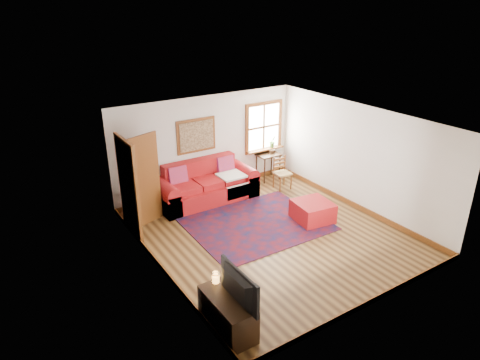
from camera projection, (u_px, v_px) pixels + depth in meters
ground at (270, 234)px, 9.17m from camera, size 5.50×5.50×0.00m
room_envelope at (272, 162)px, 8.53m from camera, size 5.04×5.54×2.52m
window at (265, 132)px, 11.63m from camera, size 1.18×0.20×1.38m
doorway at (137, 183)px, 9.02m from camera, size 0.89×1.08×2.14m
framed_artwork at (196, 136)px, 10.51m from camera, size 1.05×0.07×0.85m
persian_rug at (257, 224)px, 9.55m from camera, size 2.97×2.39×0.02m
red_leather_sofa at (206, 187)px, 10.63m from camera, size 2.51×1.04×0.98m
red_ottoman at (313, 211)px, 9.66m from camera, size 0.88×0.88×0.45m
side_table at (268, 158)px, 11.72m from camera, size 0.62×0.46×0.74m
ladder_back_chair at (282, 172)px, 11.24m from camera, size 0.43×0.41×0.86m
media_cabinet at (227, 314)px, 6.43m from camera, size 0.47×1.04×0.57m
television at (234, 288)px, 6.11m from camera, size 0.13×0.95×0.55m
candle_hurricane at (216, 278)px, 6.64m from camera, size 0.12×0.12×0.18m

